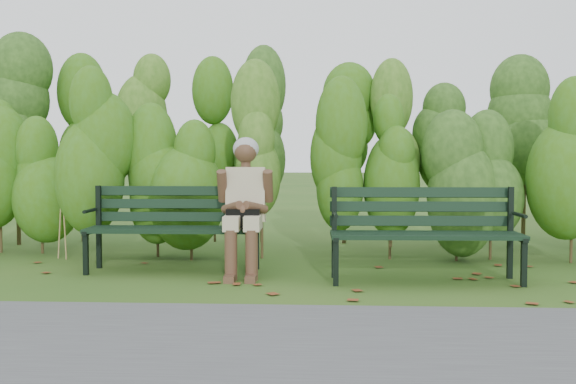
{
  "coord_description": "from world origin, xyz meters",
  "views": [
    {
      "loc": [
        0.34,
        -5.65,
        1.06
      ],
      "look_at": [
        0.0,
        0.35,
        0.75
      ],
      "focal_mm": 42.0,
      "sensor_mm": 36.0,
      "label": 1
    }
  ],
  "objects": [
    {
      "name": "seated_woman",
      "position": [
        -0.39,
        0.39,
        0.69
      ],
      "size": [
        0.51,
        0.75,
        1.24
      ],
      "color": "#BBAD91",
      "rests_on": "ground"
    },
    {
      "name": "hedge_band",
      "position": [
        0.0,
        1.86,
        1.26
      ],
      "size": [
        11.04,
        1.67,
        2.42
      ],
      "color": "#47381E",
      "rests_on": "ground"
    },
    {
      "name": "leaf_litter",
      "position": [
        0.48,
        -0.21,
        0.0
      ],
      "size": [
        5.29,
        2.24,
        0.01
      ],
      "color": "brown",
      "rests_on": "ground"
    },
    {
      "name": "ground",
      "position": [
        0.0,
        0.0,
        0.0
      ],
      "size": [
        80.0,
        80.0,
        0.0
      ],
      "primitive_type": "plane",
      "color": "#2D5619"
    },
    {
      "name": "bench_left",
      "position": [
        -1.07,
        0.54,
        0.47
      ],
      "size": [
        1.59,
        0.55,
        0.79
      ],
      "color": "black",
      "rests_on": "ground"
    },
    {
      "name": "footpath",
      "position": [
        0.0,
        -2.2,
        0.01
      ],
      "size": [
        60.0,
        2.5,
        0.01
      ],
      "primitive_type": "cube",
      "color": "#474749",
      "rests_on": "ground"
    },
    {
      "name": "bench_right",
      "position": [
        1.18,
        0.17,
        0.47
      ],
      "size": [
        1.62,
        0.57,
        0.8
      ],
      "color": "black",
      "rests_on": "ground"
    }
  ]
}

